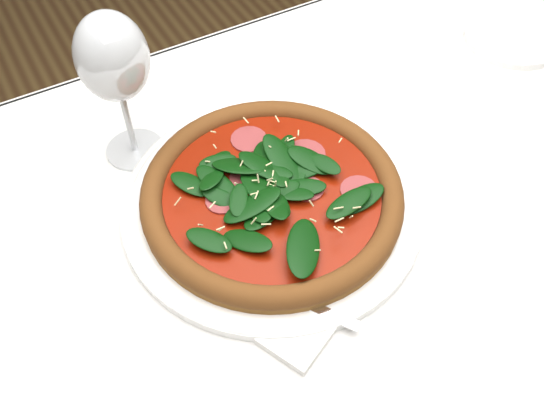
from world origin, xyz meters
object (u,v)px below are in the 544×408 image
plate (272,202)px  wine_glass (113,61)px  pizza (272,191)px  napkin (314,311)px

plate → wine_glass: (-0.12, 0.18, 0.15)m
pizza → napkin: (-0.03, -0.16, -0.03)m
napkin → plate: bearing=77.7°
plate → pizza: pizza is taller
plate → napkin: plate is taller
plate → pizza: 0.02m
pizza → napkin: 0.16m
plate → napkin: (-0.03, -0.16, -0.00)m
plate → pizza: (-0.00, -0.00, 0.02)m
plate → napkin: size_ratio=2.75×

